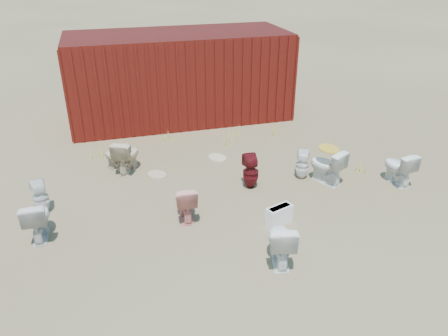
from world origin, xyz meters
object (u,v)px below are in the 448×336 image
object	(u,v)px
toilet_back_beige_right	(127,155)
toilet_back_e	(302,165)
loose_tank	(279,215)
shipping_container	(179,76)
toilet_front_c	(280,242)
toilet_front_e	(399,167)
toilet_back_yellowlid	(327,166)
toilet_back_a	(41,197)
toilet_front_a	(37,219)
toilet_front_maroon	(251,172)
toilet_back_beige_left	(116,156)
toilet_front_pink	(185,201)

from	to	relation	value
toilet_back_beige_right	toilet_back_e	distance (m)	3.82
loose_tank	shipping_container	bearing A→B (deg)	76.93
toilet_front_c	toilet_front_e	world-z (taller)	toilet_front_c
shipping_container	toilet_back_e	distance (m)	4.88
toilet_back_yellowlid	loose_tank	bearing A→B (deg)	10.21
toilet_back_a	toilet_back_beige_right	xyz separation A→B (m)	(1.68, 1.28, 0.06)
toilet_front_a	toilet_front_e	bearing A→B (deg)	-177.89
toilet_front_a	toilet_front_maroon	xyz separation A→B (m)	(4.03, 0.66, -0.01)
toilet_back_e	toilet_front_maroon	bearing A→B (deg)	33.02
toilet_back_a	toilet_back_beige_left	size ratio (longest dim) A/B	0.96
toilet_back_e	toilet_front_c	bearing A→B (deg)	87.03
shipping_container	toilet_front_e	xyz separation A→B (m)	(3.60, -5.22, -0.83)
toilet_front_a	toilet_front_maroon	distance (m)	4.08
toilet_back_a	loose_tank	world-z (taller)	toilet_back_a
toilet_front_c	toilet_back_a	bearing A→B (deg)	-19.95
toilet_front_a	toilet_back_a	xyz separation A→B (m)	(-0.02, 0.81, -0.05)
shipping_container	toilet_front_a	distance (m)	6.30
shipping_container	toilet_back_beige_left	size ratio (longest dim) A/B	8.93
toilet_front_e	toilet_back_beige_left	xyz separation A→B (m)	(-5.62, 2.22, -0.03)
shipping_container	loose_tank	bearing A→B (deg)	-83.87
toilet_back_beige_left	toilet_back_beige_right	xyz separation A→B (m)	(0.22, -0.11, 0.05)
toilet_back_yellowlid	toilet_front_maroon	bearing A→B (deg)	-35.43
toilet_back_beige_right	toilet_back_yellowlid	world-z (taller)	toilet_back_yellowlid
toilet_front_a	toilet_back_beige_right	xyz separation A→B (m)	(1.66, 2.10, 0.02)
toilet_front_maroon	toilet_back_a	size ratio (longest dim) A/B	1.12
toilet_front_pink	toilet_front_e	world-z (taller)	toilet_front_e
toilet_front_maroon	loose_tank	xyz separation A→B (m)	(0.06, -1.41, -0.18)
toilet_front_c	toilet_front_maroon	bearing A→B (deg)	-83.53
toilet_front_pink	toilet_front_maroon	bearing A→B (deg)	-150.26
toilet_front_c	loose_tank	xyz separation A→B (m)	(0.39, 0.99, -0.20)
shipping_container	toilet_back_beige_left	xyz separation A→B (m)	(-2.02, -3.00, -0.86)
toilet_front_a	toilet_back_e	size ratio (longest dim) A/B	1.17
toilet_front_a	toilet_front_pink	xyz separation A→B (m)	(2.52, -0.09, -0.02)
shipping_container	toilet_back_beige_left	distance (m)	3.72
toilet_front_c	toilet_front_e	xyz separation A→B (m)	(3.36, 1.73, -0.01)
toilet_front_maroon	toilet_front_a	bearing A→B (deg)	11.48
toilet_front_e	toilet_front_pink	bearing A→B (deg)	-4.61
toilet_front_maroon	toilet_front_e	xyz separation A→B (m)	(3.02, -0.66, 0.01)
shipping_container	toilet_back_beige_left	world-z (taller)	shipping_container
toilet_front_maroon	toilet_back_yellowlid	xyz separation A→B (m)	(1.59, -0.23, 0.03)
toilet_back_yellowlid	toilet_back_beige_left	bearing A→B (deg)	-50.28
toilet_front_maroon	toilet_front_e	distance (m)	3.09
loose_tank	toilet_front_maroon	bearing A→B (deg)	73.19
toilet_front_pink	toilet_back_beige_right	xyz separation A→B (m)	(-0.86, 2.19, 0.03)
toilet_back_a	toilet_back_yellowlid	distance (m)	5.66
shipping_container	loose_tank	distance (m)	6.08
toilet_front_e	toilet_back_yellowlid	distance (m)	1.49
toilet_front_c	toilet_back_e	bearing A→B (deg)	-107.21
toilet_front_a	toilet_front_c	xyz separation A→B (m)	(3.69, -1.73, 0.01)
toilet_back_a	toilet_front_maroon	bearing A→B (deg)	162.16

